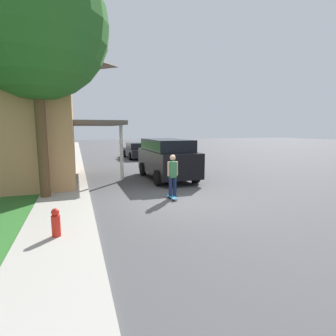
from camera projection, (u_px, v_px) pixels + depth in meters
name	position (u px, v px, depth m)	size (l,w,h in m)	color
ground_plane	(169.00, 200.00, 9.52)	(120.00, 120.00, 0.00)	#49494C
sidewalk	(68.00, 177.00, 13.93)	(1.80, 80.00, 0.10)	#ADA89E
lawn_tree_near	(34.00, 24.00, 8.82)	(5.01, 5.01, 8.51)	brown
lawn_tree_far	(44.00, 86.00, 16.65)	(3.41, 3.41, 6.98)	brown
suv_parked	(167.00, 158.00, 13.55)	(2.13, 4.65, 2.06)	black
car_down_street	(137.00, 151.00, 23.52)	(1.87, 4.57, 1.40)	black
skateboarder	(173.00, 174.00, 9.74)	(0.41, 0.22, 1.64)	#192347
skateboard	(172.00, 197.00, 9.72)	(0.21, 0.76, 0.10)	#236B99
fire_hydrant	(56.00, 223.00, 6.04)	(0.20, 0.20, 0.67)	red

